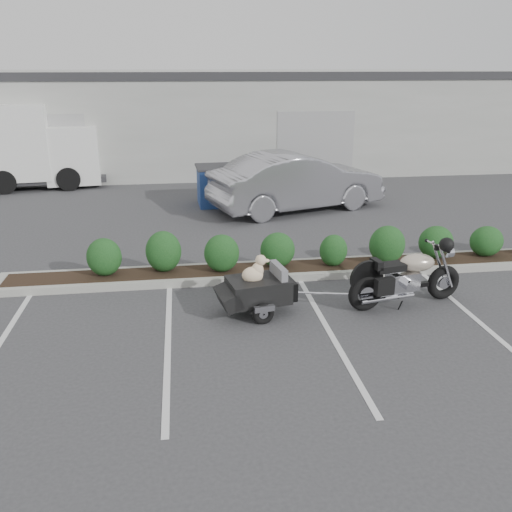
{
  "coord_description": "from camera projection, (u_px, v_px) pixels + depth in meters",
  "views": [
    {
      "loc": [
        -1.16,
        -8.5,
        4.27
      ],
      "look_at": [
        0.21,
        1.31,
        0.75
      ],
      "focal_mm": 38.0,
      "sensor_mm": 36.0,
      "label": 1
    }
  ],
  "objects": [
    {
      "name": "pet_trailer",
      "position": [
        257.0,
        289.0,
        9.68
      ],
      "size": [
        1.9,
        1.08,
        1.12
      ],
      "rotation": [
        0.0,
        0.0,
        0.18
      ],
      "color": "black",
      "rests_on": "ground"
    },
    {
      "name": "motorcycle",
      "position": [
        407.0,
        278.0,
        10.0
      ],
      "size": [
        2.34,
        0.96,
        1.35
      ],
      "rotation": [
        0.0,
        0.0,
        0.18
      ],
      "color": "black",
      "rests_on": "ground"
    },
    {
      "name": "ground",
      "position": [
        255.0,
        321.0,
        9.51
      ],
      "size": [
        90.0,
        90.0,
        0.0
      ],
      "primitive_type": "plane",
      "color": "#38383A",
      "rests_on": "ground"
    },
    {
      "name": "dumpster",
      "position": [
        227.0,
        185.0,
        17.27
      ],
      "size": [
        1.95,
        1.38,
        1.25
      ],
      "rotation": [
        0.0,
        0.0,
        0.05
      ],
      "color": "navy",
      "rests_on": "ground"
    },
    {
      "name": "sedan",
      "position": [
        297.0,
        182.0,
        16.53
      ],
      "size": [
        5.67,
        3.44,
        1.76
      ],
      "primitive_type": "imported",
      "rotation": [
        0.0,
        0.0,
        1.89
      ],
      "color": "#A9A8AF",
      "rests_on": "ground"
    },
    {
      "name": "building",
      "position": [
        204.0,
        117.0,
        24.71
      ],
      "size": [
        26.0,
        10.0,
        4.0
      ],
      "primitive_type": "cube",
      "color": "#9EA099",
      "rests_on": "ground"
    },
    {
      "name": "planter_kerb",
      "position": [
        287.0,
        270.0,
        11.67
      ],
      "size": [
        12.0,
        1.0,
        0.15
      ],
      "primitive_type": "cube",
      "color": "#9E9E93",
      "rests_on": "ground"
    },
    {
      "name": "delivery_truck",
      "position": [
        9.0,
        149.0,
        19.35
      ],
      "size": [
        6.65,
        2.87,
        2.95
      ],
      "rotation": [
        0.0,
        0.0,
        0.12
      ],
      "color": "white",
      "rests_on": "ground"
    }
  ]
}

